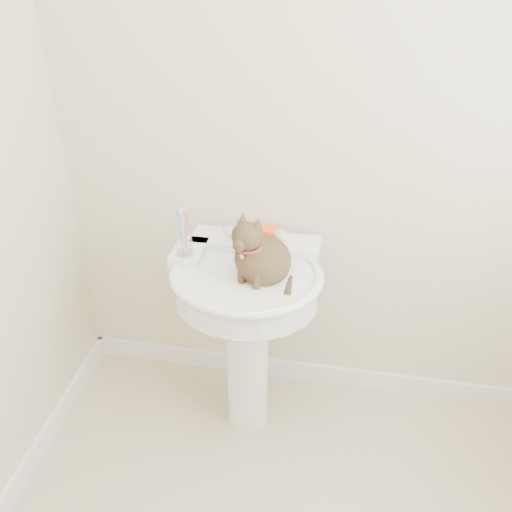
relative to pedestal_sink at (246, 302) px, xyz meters
The scene contains 7 objects.
wall_back 0.75m from the pedestal_sink, 44.62° to the left, with size 2.20×0.00×2.50m, color beige, non-canonical shape.
baseboard_back 0.71m from the pedestal_sink, 43.62° to the left, with size 2.20×0.02×0.09m, color white.
pedestal_sink is the anchor object (origin of this frame).
faucet 0.26m from the pedestal_sink, 89.04° to the left, with size 0.28×0.12×0.14m.
soap_bar 0.30m from the pedestal_sink, 79.89° to the left, with size 0.09×0.06×0.03m, color #F54C21.
toothbrush_cup 0.33m from the pedestal_sink, behind, with size 0.07×0.07×0.18m.
cat 0.22m from the pedestal_sink, ahead, with size 0.21×0.27×0.39m.
Camera 1 is at (0.04, -0.88, 1.94)m, focal length 40.00 mm.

